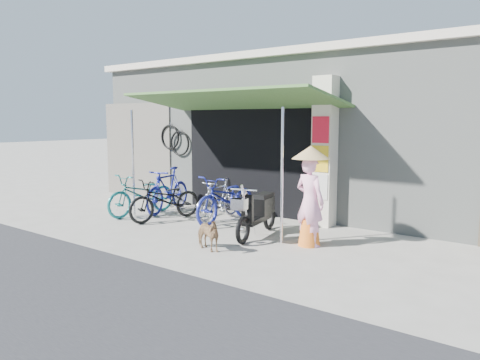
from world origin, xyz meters
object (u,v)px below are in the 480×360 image
Objects in this scene: bike_teal at (142,194)px; bike_silver at (219,199)px; bike_black at (165,199)px; moped at (258,213)px; nun at (310,197)px; bike_navy at (227,198)px; bike_blue at (168,190)px; street_dog at (206,234)px.

bike_teal is 1.23× the size of bike_silver.
bike_black is 2.36m from moped.
nun is at bearing -12.72° from moped.
bike_blue is at bearing 178.88° from bike_navy.
moped is at bearing 3.97° from bike_teal.
bike_teal is 2.74× the size of street_dog.
bike_teal is 2.07m from bike_navy.
bike_black is at bearing 170.33° from moped.
bike_black reaches higher than street_dog.
street_dog is at bearing 57.40° from nun.
nun is at bearing -15.97° from bike_silver.
bike_blue is 2.65× the size of street_dog.
bike_navy is (1.14, 0.67, 0.05)m from bike_black.
bike_blue is 3.02m from moped.
bike_navy is 2.90× the size of street_dog.
bike_teal is at bearing 80.79° from street_dog.
bike_teal reaches higher than bike_silver.
street_dog is (2.25, -1.24, -0.17)m from bike_black.
nun is (1.21, 1.29, 0.57)m from street_dog.
bike_teal is 0.85m from bike_black.
bike_blue is 1.75m from bike_navy.
bike_blue reaches higher than moped.
moped is (2.36, 0.07, -0.01)m from bike_black.
bike_blue is 3.43m from street_dog.
bike_teal reaches higher than street_dog.
bike_navy is 1.11× the size of nun.
bike_teal is 1.05× the size of bike_black.
bike_blue reaches higher than bike_teal.
moped reaches higher than street_dog.
street_dog is (1.10, -1.91, -0.22)m from bike_navy.
bike_silver is 0.77× the size of bike_navy.
nun is (4.06, -0.61, 0.33)m from bike_blue.
bike_teal is at bearing -173.54° from bike_black.
street_dog is (1.41, -2.03, -0.16)m from bike_silver.
bike_silver is at bearing 143.56° from moped.
bike_silver is at bearing -7.90° from bike_blue.
bike_blue is 1.02× the size of nun.
moped is (0.12, 1.31, 0.16)m from street_dog.
bike_navy is (1.99, 0.59, 0.03)m from bike_teal.
street_dog is at bearing -16.69° from bike_black.
bike_teal is 1.82m from bike_silver.
bike_blue is 4.11m from nun.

